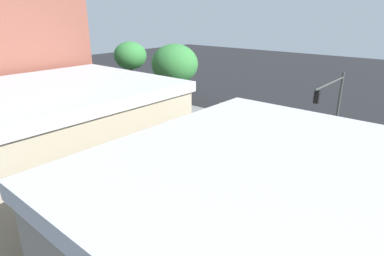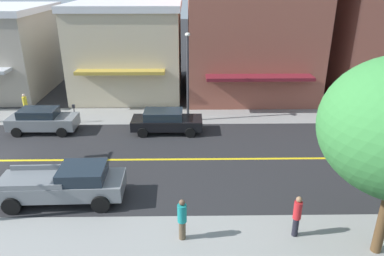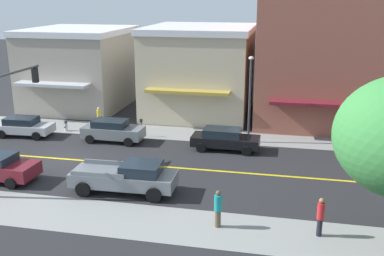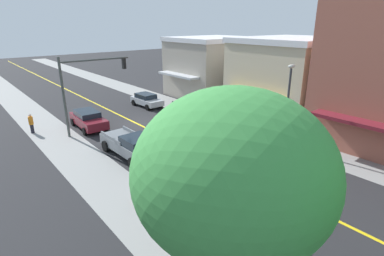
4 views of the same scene
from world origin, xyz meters
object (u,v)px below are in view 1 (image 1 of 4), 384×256
at_px(black_sedan_left_curb, 156,142).
at_px(pedestrian_teal_shirt, 220,109).
at_px(green_sedan_right_curb, 124,96).
at_px(pedestrian_red_shirt, 188,103).
at_px(pedestrian_yellow_shirt, 246,199).
at_px(street_lamp, 123,108).
at_px(fire_hydrant, 292,214).
at_px(traffic_light_mast, 332,102).
at_px(parking_meter, 205,172).
at_px(maroon_sedan_right_curb, 339,150).
at_px(grey_pickup_truck, 249,127).
at_px(red_sedan_left_curb, 50,105).
at_px(silver_sedan_left_curb, 350,210).
at_px(street_tree_left_near, 130,56).
at_px(small_dog, 230,198).
at_px(pedestrian_orange_shirt, 377,139).
at_px(grey_sedan_left_curb, 239,171).
at_px(street_tree_right_corner, 175,64).

bearing_deg(black_sedan_left_curb, pedestrian_teal_shirt, -83.12).
distance_m(green_sedan_right_curb, pedestrian_red_shirt, 8.69).
bearing_deg(pedestrian_yellow_shirt, street_lamp, 24.39).
relative_size(fire_hydrant, traffic_light_mast, 0.12).
bearing_deg(pedestrian_yellow_shirt, pedestrian_red_shirt, -11.14).
relative_size(parking_meter, maroon_sedan_right_curb, 0.27).
xyz_separation_m(street_lamp, grey_pickup_truck, (9.78, -5.56, -2.93)).
xyz_separation_m(red_sedan_left_curb, grey_pickup_truck, (7.98, -21.30, 0.06)).
height_order(red_sedan_left_curb, grey_pickup_truck, grey_pickup_truck).
bearing_deg(silver_sedan_left_curb, grey_pickup_truck, -38.09).
xyz_separation_m(parking_meter, pedestrian_yellow_shirt, (-1.18, -3.82, 0.06)).
height_order(street_tree_left_near, small_dog, street_tree_left_near).
bearing_deg(pedestrian_red_shirt, street_lamp, -75.61).
relative_size(maroon_sedan_right_curb, green_sedan_right_curb, 1.02).
relative_size(pedestrian_orange_shirt, small_dog, 2.11).
distance_m(fire_hydrant, green_sedan_right_curb, 28.17).
distance_m(street_tree_left_near, street_lamp, 18.07).
bearing_deg(red_sedan_left_curb, grey_sedan_left_curb, 177.87).
bearing_deg(pedestrian_orange_shirt, green_sedan_right_curb, 0.06).
bearing_deg(green_sedan_right_curb, street_tree_left_near, -65.67).
bearing_deg(street_lamp, red_sedan_left_curb, 83.48).
bearing_deg(street_tree_right_corner, grey_sedan_left_curb, -124.88).
bearing_deg(grey_sedan_left_curb, red_sedan_left_curb, 0.89).
distance_m(parking_meter, pedestrian_orange_shirt, 15.51).
bearing_deg(red_sedan_left_curb, traffic_light_mast, -165.93).
bearing_deg(parking_meter, pedestrian_orange_shirt, -28.08).
distance_m(traffic_light_mast, pedestrian_yellow_shirt, 11.47).
bearing_deg(grey_sedan_left_curb, street_tree_left_near, -23.03).
distance_m(traffic_light_mast, silver_sedan_left_curb, 9.72).
xyz_separation_m(pedestrian_yellow_shirt, small_dog, (0.24, 1.18, -0.55)).
distance_m(grey_sedan_left_curb, pedestrian_red_shirt, 17.25).
height_order(street_tree_left_near, street_tree_right_corner, street_tree_left_near).
xyz_separation_m(traffic_light_mast, pedestrian_red_shirt, (2.39, 16.50, -3.39)).
relative_size(grey_sedan_left_curb, small_dog, 5.50).
relative_size(traffic_light_mast, street_lamp, 1.05).
xyz_separation_m(street_tree_left_near, pedestrian_teal_shirt, (0.55, -13.71, -4.60)).
distance_m(red_sedan_left_curb, black_sedan_left_curb, 17.17).
height_order(street_tree_left_near, black_sedan_left_curb, street_tree_left_near).
height_order(street_lamp, pedestrian_red_shirt, street_lamp).
relative_size(black_sedan_left_curb, pedestrian_teal_shirt, 2.57).
distance_m(grey_pickup_truck, pedestrian_orange_shirt, 10.47).
relative_size(green_sedan_right_curb, pedestrian_orange_shirt, 2.85).
relative_size(fire_hydrant, black_sedan_left_curb, 0.17).
bearing_deg(pedestrian_red_shirt, traffic_light_mast, -12.42).
xyz_separation_m(traffic_light_mast, silver_sedan_left_curb, (-8.05, -4.07, -3.61)).
height_order(traffic_light_mast, silver_sedan_left_curb, traffic_light_mast).
relative_size(grey_pickup_truck, pedestrian_teal_shirt, 3.15).
bearing_deg(small_dog, traffic_light_mast, -88.54).
xyz_separation_m(traffic_light_mast, pedestrian_orange_shirt, (3.94, -2.83, -3.48)).
bearing_deg(fire_hydrant, pedestrian_teal_shirt, 47.92).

